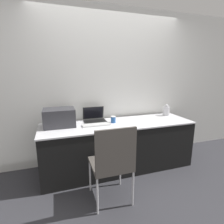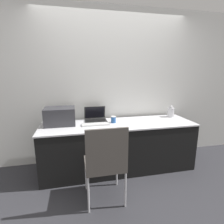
# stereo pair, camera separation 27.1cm
# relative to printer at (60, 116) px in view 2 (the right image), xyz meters

# --- Properties ---
(ground_plane) EXTENTS (14.00, 14.00, 0.00)m
(ground_plane) POSITION_rel_printer_xyz_m (0.89, -0.46, -0.91)
(ground_plane) COLOR #333338
(wall_back) EXTENTS (8.00, 0.05, 2.60)m
(wall_back) POSITION_rel_printer_xyz_m (0.89, 0.32, 0.39)
(wall_back) COLOR silver
(wall_back) RESTS_ON ground_plane
(table) EXTENTS (2.40, 0.70, 0.76)m
(table) POSITION_rel_printer_xyz_m (0.89, -0.13, -0.52)
(table) COLOR black
(table) RESTS_ON ground_plane
(printer) EXTENTS (0.45, 0.34, 0.26)m
(printer) POSITION_rel_printer_xyz_m (0.00, 0.00, 0.00)
(printer) COLOR #333338
(printer) RESTS_ON table
(laptop_left) EXTENTS (0.35, 0.26, 0.22)m
(laptop_left) POSITION_rel_printer_xyz_m (0.55, 0.11, -0.09)
(laptop_left) COLOR black
(laptop_left) RESTS_ON table
(external_keyboard) EXTENTS (0.42, 0.14, 0.02)m
(external_keyboard) POSITION_rel_printer_xyz_m (0.52, -0.13, -0.13)
(external_keyboard) COLOR silver
(external_keyboard) RESTS_ON table
(coffee_cup) EXTENTS (0.08, 0.08, 0.11)m
(coffee_cup) POSITION_rel_printer_xyz_m (0.82, -0.07, -0.09)
(coffee_cup) COLOR #285699
(coffee_cup) RESTS_ON table
(metal_pitcher) EXTENTS (0.11, 0.11, 0.21)m
(metal_pitcher) POSITION_rel_printer_xyz_m (1.90, 0.08, -0.05)
(metal_pitcher) COLOR silver
(metal_pitcher) RESTS_ON table
(chair) EXTENTS (0.46, 0.45, 0.98)m
(chair) POSITION_rel_printer_xyz_m (0.54, -0.86, -0.34)
(chair) COLOR #4C4742
(chair) RESTS_ON ground_plane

